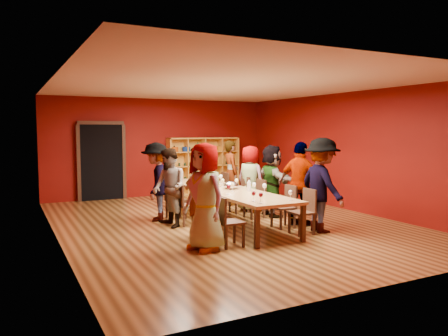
{
  "coord_description": "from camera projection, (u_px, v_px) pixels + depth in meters",
  "views": [
    {
      "loc": [
        -4.33,
        -8.51,
        2.05
      ],
      "look_at": [
        0.29,
        0.62,
        1.15
      ],
      "focal_mm": 35.0,
      "sensor_mm": 36.0,
      "label": 1
    }
  ],
  "objects": [
    {
      "name": "room_shell",
      "position": [
        225.0,
        155.0,
        9.56
      ],
      "size": [
        7.1,
        9.1,
        3.04
      ],
      "color": "#573417",
      "rests_on": "ground"
    },
    {
      "name": "tasting_table",
      "position": [
        225.0,
        191.0,
        9.63
      ],
      "size": [
        1.1,
        4.5,
        0.75
      ],
      "color": "#A97A46",
      "rests_on": "ground"
    },
    {
      "name": "doorway",
      "position": [
        101.0,
        162.0,
        12.73
      ],
      "size": [
        1.4,
        0.17,
        2.3
      ],
      "color": "black",
      "rests_on": "ground"
    },
    {
      "name": "shelving_unit",
      "position": [
        203.0,
        163.0,
        14.07
      ],
      "size": [
        2.4,
        0.4,
        1.8
      ],
      "color": "gold",
      "rests_on": "ground"
    },
    {
      "name": "chair_person_left_0",
      "position": [
        226.0,
        219.0,
        7.61
      ],
      "size": [
        0.42,
        0.42,
        0.89
      ],
      "color": "black",
      "rests_on": "ground"
    },
    {
      "name": "person_left_0",
      "position": [
        205.0,
        197.0,
        7.39
      ],
      "size": [
        0.72,
        0.99,
        1.83
      ],
      "primitive_type": "imported",
      "rotation": [
        0.0,
        0.0,
        -1.29
      ],
      "color": "#5E7BC2",
      "rests_on": "ground"
    },
    {
      "name": "chair_person_left_1",
      "position": [
        209.0,
        212.0,
        8.24
      ],
      "size": [
        0.42,
        0.42,
        0.89
      ],
      "color": "black",
      "rests_on": "ground"
    },
    {
      "name": "person_left_1",
      "position": [
        197.0,
        193.0,
        8.09
      ],
      "size": [
        0.64,
        0.75,
        1.75
      ],
      "primitive_type": "imported",
      "rotation": [
        0.0,
        0.0,
        -1.88
      ],
      "color": "beige",
      "rests_on": "ground"
    },
    {
      "name": "chair_person_left_2",
      "position": [
        185.0,
        202.0,
        9.35
      ],
      "size": [
        0.42,
        0.42,
        0.89
      ],
      "color": "black",
      "rests_on": "ground"
    },
    {
      "name": "person_left_2",
      "position": [
        169.0,
        188.0,
        9.16
      ],
      "size": [
        0.52,
        0.85,
        1.67
      ],
      "primitive_type": "imported",
      "rotation": [
        0.0,
        0.0,
        -1.48
      ],
      "color": "#D08C93",
      "rests_on": "ground"
    },
    {
      "name": "chair_person_left_3",
      "position": [
        173.0,
        198.0,
        10.02
      ],
      "size": [
        0.42,
        0.42,
        0.89
      ],
      "color": "black",
      "rests_on": "ground"
    },
    {
      "name": "person_left_3",
      "position": [
        156.0,
        182.0,
        9.81
      ],
      "size": [
        0.89,
        1.24,
        1.77
      ],
      "primitive_type": "imported",
      "rotation": [
        0.0,
        0.0,
        -1.99
      ],
      "color": "#4C4C51",
      "rests_on": "ground"
    },
    {
      "name": "chair_person_right_0",
      "position": [
        305.0,
        209.0,
        8.57
      ],
      "size": [
        0.42,
        0.42,
        0.89
      ],
      "color": "black",
      "rests_on": "ground"
    },
    {
      "name": "person_right_0",
      "position": [
        322.0,
        185.0,
        8.71
      ],
      "size": [
        0.57,
        1.25,
        1.89
      ],
      "primitive_type": "imported",
      "rotation": [
        0.0,
        0.0,
        1.51
      ],
      "color": "#5A84B9",
      "rests_on": "ground"
    },
    {
      "name": "chair_person_right_1",
      "position": [
        286.0,
        204.0,
        9.13
      ],
      "size": [
        0.42,
        0.42,
        0.89
      ],
      "color": "black",
      "rests_on": "ground"
    },
    {
      "name": "person_right_1",
      "position": [
        301.0,
        184.0,
        9.26
      ],
      "size": [
        0.86,
        1.16,
        1.8
      ],
      "primitive_type": "imported",
      "rotation": [
        0.0,
        0.0,
        1.98
      ],
      "color": "#5781B4",
      "rests_on": "ground"
    },
    {
      "name": "chair_person_right_2",
      "position": [
        257.0,
        196.0,
        10.18
      ],
      "size": [
        0.42,
        0.42,
        0.89
      ],
      "color": "black",
      "rests_on": "ground"
    },
    {
      "name": "person_right_2",
      "position": [
        272.0,
        181.0,
        10.33
      ],
      "size": [
        0.66,
        1.62,
        1.7
      ],
      "primitive_type": "imported",
      "rotation": [
        0.0,
        0.0,
        1.44
      ],
      "color": "#515156",
      "rests_on": "ground"
    },
    {
      "name": "chair_person_right_3",
      "position": [
        242.0,
        192.0,
        10.84
      ],
      "size": [
        0.42,
        0.42,
        0.89
      ],
      "color": "black",
      "rests_on": "ground"
    },
    {
      "name": "person_right_3",
      "position": [
        250.0,
        179.0,
        10.92
      ],
      "size": [
        0.69,
        0.91,
        1.65
      ],
      "primitive_type": "imported",
      "rotation": [
        0.0,
        0.0,
        1.91
      ],
      "color": "silver",
      "rests_on": "ground"
    },
    {
      "name": "chair_person_right_4",
      "position": [
        222.0,
        187.0,
        11.84
      ],
      "size": [
        0.42,
        0.42,
        0.89
      ],
      "color": "black",
      "rests_on": "ground"
    },
    {
      "name": "person_right_4",
      "position": [
        231.0,
        173.0,
        11.93
      ],
      "size": [
        0.57,
        0.71,
        1.76
      ],
      "primitive_type": "imported",
      "rotation": [
        0.0,
        0.0,
        1.39
      ],
      "color": "#4C4C51",
      "rests_on": "ground"
    },
    {
      "name": "wine_glass_0",
      "position": [
        195.0,
        178.0,
        10.33
      ],
      "size": [
        0.08,
        0.08,
        0.21
      ],
      "color": "white",
      "rests_on": "tasting_table"
    },
    {
      "name": "wine_glass_1",
      "position": [
        217.0,
        177.0,
        10.65
      ],
      "size": [
        0.08,
        0.08,
        0.21
      ],
      "color": "white",
      "rests_on": "tasting_table"
    },
    {
      "name": "wine_glass_2",
      "position": [
        290.0,
        193.0,
        8.01
      ],
      "size": [
        0.08,
        0.08,
        0.19
      ],
      "color": "white",
      "rests_on": "tasting_table"
    },
    {
      "name": "wine_glass_3",
      "position": [
        212.0,
        182.0,
        9.5
      ],
      "size": [
        0.09,
        0.09,
        0.22
      ],
      "color": "white",
      "rests_on": "tasting_table"
    },
    {
      "name": "wine_glass_4",
      "position": [
        232.0,
        185.0,
        9.19
      ],
      "size": [
        0.08,
        0.08,
        0.19
      ],
      "color": "white",
      "rests_on": "tasting_table"
    },
    {
      "name": "wine_glass_5",
      "position": [
        204.0,
        174.0,
        11.34
      ],
      "size": [
        0.08,
        0.08,
        0.2
      ],
      "color": "white",
      "rests_on": "tasting_table"
    },
    {
      "name": "wine_glass_6",
      "position": [
        181.0,
        175.0,
        11.03
      ],
      "size": [
        0.08,
        0.08,
        0.21
      ],
      "color": "white",
      "rests_on": "tasting_table"
    },
    {
      "name": "wine_glass_7",
      "position": [
        223.0,
        181.0,
        9.91
      ],
      "size": [
        0.08,
        0.08,
        0.19
      ],
      "color": "white",
      "rests_on": "tasting_table"
    },
    {
      "name": "wine_glass_8",
      "position": [
        254.0,
        185.0,
        9.06
      ],
      "size": [
        0.08,
        0.08,
        0.21
      ],
      "color": "white",
      "rests_on": "tasting_table"
    },
    {
      "name": "wine_glass_9",
      "position": [
        261.0,
        195.0,
        7.71
      ],
      "size": [
        0.08,
        0.08,
        0.2
      ],
      "color": "white",
      "rests_on": "tasting_table"
    },
    {
      "name": "wine_glass_10",
      "position": [
        236.0,
        181.0,
        9.87
      ],
      "size": [
        0.08,
        0.08,
        0.2
      ],
      "color": "white",
      "rests_on": "tasting_table"
    },
    {
      "name": "wine_glass_11",
      "position": [
        210.0,
        183.0,
        9.43
      ],
      "size": [
        0.09,
        0.09,
        0.22
      ],
      "color": "white",
      "rests_on": "tasting_table"
    },
    {
      "name": "wine_glass_12",
      "position": [
        196.0,
        179.0,
        10.15
      ],
      "size": [
        0.09,
        0.09,
        0.21
      ],
      "color": "white",
      "rests_on": "tasting_table"
    },
    {
      "name": "wine_glass_13",
      "position": [
        180.0,
        176.0,
        11.04
      ],
      "size": [
        0.07,
        0.07,
        0.18
      ],
      "color": "white",
      "rests_on": "tasting_table"
    },
    {
      "name": "wine_glass_14",
      "position": [
        254.0,
        194.0,
        7.9
      ],
      "size": [
        0.08,
        0.08,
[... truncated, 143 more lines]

